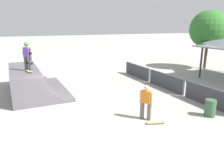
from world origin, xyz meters
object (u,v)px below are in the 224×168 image
skateboard_on_deck (29,71)px  trash_bin (210,108)px  bystander_walking (146,101)px  skateboard_on_ground (156,122)px  skater_on_deck (27,55)px  tree_beside_pavilion (209,29)px

skateboard_on_deck → trash_bin: 10.14m
bystander_walking → skateboard_on_ground: (0.64, 0.17, -0.88)m
skateboard_on_deck → bystander_walking: size_ratio=0.49×
skater_on_deck → skateboard_on_deck: 1.06m
skateboard_on_deck → tree_beside_pavilion: 17.39m
skateboard_on_deck → tree_beside_pavilion: (-2.49, 17.07, 2.20)m
bystander_walking → trash_bin: size_ratio=1.99×
bystander_walking → tree_beside_pavilion: tree_beside_pavilion is taller
skater_on_deck → trash_bin: bearing=10.2°
skater_on_deck → trash_bin: size_ratio=2.02×
bystander_walking → skateboard_on_ground: bystander_walking is taller
skateboard_on_ground → skateboard_on_deck: bearing=147.8°
skater_on_deck → trash_bin: (6.98, 7.68, -2.22)m
skateboard_on_deck → skateboard_on_ground: skateboard_on_deck is taller
skateboard_on_deck → bystander_walking: (5.42, 4.63, -0.78)m
skateboard_on_deck → tree_beside_pavilion: tree_beside_pavilion is taller
bystander_walking → skateboard_on_ground: size_ratio=1.93×
skateboard_on_ground → trash_bin: 2.95m
bystander_walking → trash_bin: (1.05, 3.07, -0.51)m
tree_beside_pavilion → skater_on_deck: bearing=-83.4°
skateboard_on_deck → bystander_walking: skateboard_on_deck is taller
skater_on_deck → skateboard_on_ground: skater_on_deck is taller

